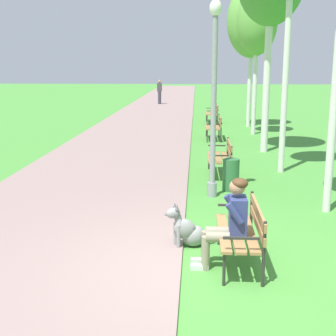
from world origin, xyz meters
The scene contains 13 objects.
ground_plane centered at (0.00, 0.00, 0.00)m, with size 120.00×120.00×0.00m, color #478E38.
paved_path centered at (-2.51, 24.00, 0.02)m, with size 4.33×60.00×0.04m, color gray.
park_bench_near centered at (0.50, 0.30, 0.51)m, with size 0.55×1.50×0.85m.
park_bench_mid centered at (0.48, 5.61, 0.51)m, with size 0.55×1.50×0.85m.
park_bench_far centered at (0.53, 11.34, 0.51)m, with size 0.55×1.50×0.85m.
park_bench_furthest centered at (0.63, 16.26, 0.51)m, with size 0.55×1.50×0.85m.
person_seated_on_near_bench centered at (0.29, 0.16, 0.68)m, with size 0.74×0.49×1.25m.
dog_grey centered at (-0.27, 0.86, 0.26)m, with size 0.79×0.46×0.71m.
lamp_post_near centered at (0.18, 3.68, 2.03)m, with size 0.24×0.24×3.92m.
birch_tree_fifth centered at (2.07, 12.73, 4.24)m, with size 1.53×1.66×5.53m.
birch_tree_sixth centered at (2.13, 15.08, 4.47)m, with size 2.09×1.93×6.02m.
litter_bin centered at (0.60, 4.18, 0.35)m, with size 0.36×0.36×0.70m, color #2D6638.
pedestrian_distant centered at (-2.66, 26.38, 0.84)m, with size 0.32×0.22×1.65m.
Camera 1 is at (-0.17, -5.87, 2.71)m, focal length 50.51 mm.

